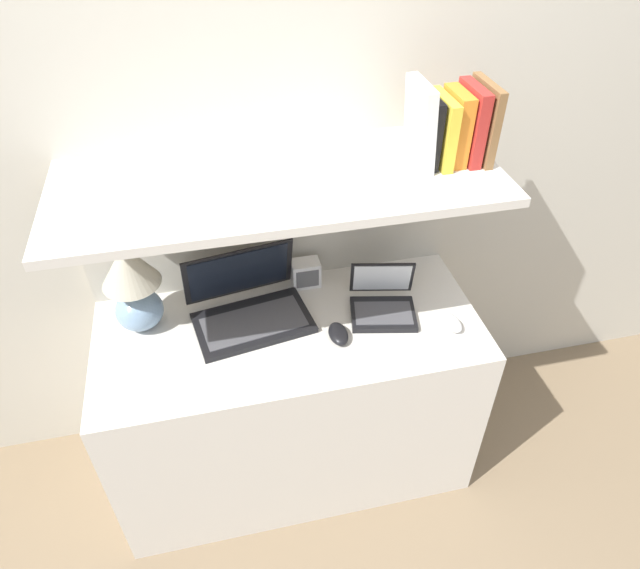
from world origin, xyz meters
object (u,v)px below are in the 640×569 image
(laptop_small, at_px, (383,303))
(table_lamp, at_px, (132,283))
(computer_mouse, at_px, (338,334))
(second_mouse, at_px, (452,322))
(router_box, at_px, (306,273))
(book_orange, at_px, (455,127))
(book_white, at_px, (420,125))
(book_brown, at_px, (483,121))
(book_red, at_px, (470,123))
(laptop_large, at_px, (249,306))
(book_yellow, at_px, (441,130))
(book_black, at_px, (430,131))

(laptop_small, bearing_deg, table_lamp, 172.27)
(computer_mouse, distance_m, second_mouse, 0.39)
(router_box, distance_m, book_orange, 0.74)
(table_lamp, bearing_deg, laptop_small, -7.73)
(second_mouse, height_order, book_orange, book_orange)
(table_lamp, bearing_deg, router_box, 8.85)
(second_mouse, bearing_deg, book_white, 124.83)
(book_brown, height_order, book_red, book_brown)
(laptop_large, bearing_deg, book_yellow, -2.22)
(laptop_large, distance_m, book_orange, 0.87)
(laptop_large, bearing_deg, computer_mouse, -31.58)
(laptop_large, height_order, laptop_small, laptop_large)
(router_box, height_order, book_orange, book_orange)
(book_black, bearing_deg, book_red, 0.00)
(laptop_large, relative_size, router_box, 4.14)
(book_black, distance_m, book_white, 0.04)
(router_box, bearing_deg, book_white, -26.41)
(book_brown, bearing_deg, book_red, 180.00)
(laptop_small, relative_size, book_orange, 1.23)
(book_red, height_order, book_white, book_white)
(router_box, bearing_deg, laptop_large, -149.79)
(table_lamp, relative_size, laptop_small, 1.28)
(book_red, bearing_deg, laptop_large, 178.06)
(table_lamp, xyz_separation_m, book_brown, (1.08, -0.06, 0.46))
(laptop_small, height_order, computer_mouse, laptop_small)
(book_white, bearing_deg, laptop_large, 177.49)
(laptop_large, distance_m, second_mouse, 0.69)
(table_lamp, height_order, book_white, book_white)
(laptop_small, bearing_deg, second_mouse, -32.50)
(book_red, bearing_deg, router_box, 161.66)
(laptop_small, relative_size, router_box, 2.52)
(second_mouse, bearing_deg, book_red, 79.34)
(table_lamp, xyz_separation_m, laptop_small, (0.81, -0.11, -0.15))
(laptop_small, xyz_separation_m, second_mouse, (0.20, -0.13, -0.02))
(table_lamp, xyz_separation_m, book_yellow, (0.96, -0.06, 0.45))
(router_box, xyz_separation_m, book_brown, (0.50, -0.15, 0.60))
(book_orange, xyz_separation_m, book_yellow, (-0.04, 0.00, -0.01))
(computer_mouse, distance_m, book_yellow, 0.71)
(table_lamp, relative_size, book_yellow, 1.67)
(book_red, xyz_separation_m, book_black, (-0.12, 0.00, -0.01))
(book_red, bearing_deg, book_brown, 0.00)
(laptop_large, relative_size, book_white, 1.73)
(router_box, xyz_separation_m, book_red, (0.46, -0.15, 0.59))
(book_yellow, bearing_deg, router_box, 157.81)
(book_orange, bearing_deg, book_yellow, 180.00)
(laptop_small, height_order, book_white, book_white)
(second_mouse, relative_size, book_orange, 0.50)
(laptop_small, xyz_separation_m, book_orange, (0.19, 0.05, 0.60))
(laptop_large, height_order, book_yellow, book_yellow)
(laptop_large, bearing_deg, book_white, -2.51)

